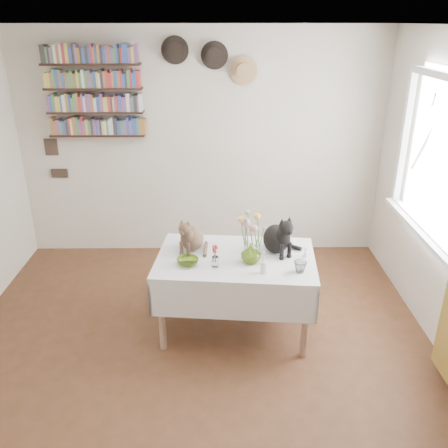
{
  "coord_description": "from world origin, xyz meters",
  "views": [
    {
      "loc": [
        0.19,
        -2.89,
        2.53
      ],
      "look_at": [
        0.23,
        0.54,
        1.05
      ],
      "focal_mm": 38.0,
      "sensor_mm": 36.0,
      "label": 1
    }
  ],
  "objects_px": {
    "dining_table": "(236,275)",
    "bookshelf_unit": "(94,92)",
    "black_cat": "(276,232)",
    "tabby_cat": "(192,232)",
    "flower_vase": "(251,253)"
  },
  "relations": [
    {
      "from": "black_cat",
      "to": "tabby_cat",
      "type": "bearing_deg",
      "value": 147.89
    },
    {
      "from": "dining_table",
      "to": "tabby_cat",
      "type": "xyz_separation_m",
      "value": [
        -0.37,
        0.15,
        0.33
      ]
    },
    {
      "from": "dining_table",
      "to": "tabby_cat",
      "type": "distance_m",
      "value": 0.52
    },
    {
      "from": "dining_table",
      "to": "flower_vase",
      "type": "xyz_separation_m",
      "value": [
        0.12,
        -0.1,
        0.26
      ]
    },
    {
      "from": "black_cat",
      "to": "bookshelf_unit",
      "type": "bearing_deg",
      "value": 113.19
    },
    {
      "from": "tabby_cat",
      "to": "black_cat",
      "type": "height_order",
      "value": "black_cat"
    },
    {
      "from": "dining_table",
      "to": "bookshelf_unit",
      "type": "relative_size",
      "value": 1.39
    },
    {
      "from": "dining_table",
      "to": "flower_vase",
      "type": "bearing_deg",
      "value": -40.21
    },
    {
      "from": "dining_table",
      "to": "black_cat",
      "type": "xyz_separation_m",
      "value": [
        0.34,
        0.11,
        0.36
      ]
    },
    {
      "from": "bookshelf_unit",
      "to": "tabby_cat",
      "type": "bearing_deg",
      "value": -52.21
    },
    {
      "from": "black_cat",
      "to": "bookshelf_unit",
      "type": "xyz_separation_m",
      "value": [
        -1.77,
        1.42,
        0.96
      ]
    },
    {
      "from": "dining_table",
      "to": "flower_vase",
      "type": "distance_m",
      "value": 0.3
    },
    {
      "from": "tabby_cat",
      "to": "bookshelf_unit",
      "type": "xyz_separation_m",
      "value": [
        -1.06,
        1.37,
        0.98
      ]
    },
    {
      "from": "tabby_cat",
      "to": "flower_vase",
      "type": "relative_size",
      "value": 1.9
    },
    {
      "from": "black_cat",
      "to": "bookshelf_unit",
      "type": "distance_m",
      "value": 2.46
    }
  ]
}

